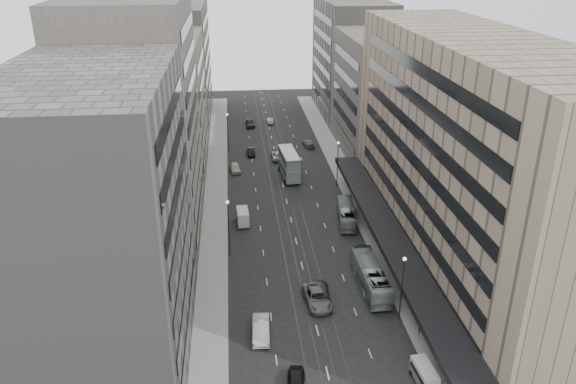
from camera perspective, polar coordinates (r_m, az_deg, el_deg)
name	(u,v)px	position (r m, az deg, el deg)	size (l,w,h in m)	color
ground	(310,300)	(69.95, 2.26, -10.87)	(220.00, 220.00, 0.00)	black
sidewalk_right	(347,179)	(104.47, 5.97, 1.30)	(4.00, 125.00, 0.15)	gray
sidewalk_left	(216,184)	(102.50, -7.29, 0.78)	(4.00, 125.00, 0.15)	gray
department_store	(469,156)	(75.70, 17.92, 3.46)	(19.20, 60.00, 30.00)	gray
building_right_mid	(381,96)	(116.37, 9.46, 9.63)	(15.00, 28.00, 24.00)	#4A4640
building_right_far	(352,59)	(144.48, 6.47, 13.33)	(15.00, 32.00, 28.00)	slate
building_left_a	(100,229)	(56.37, -18.53, -3.59)	(15.00, 28.00, 30.00)	slate
building_left_b	(138,126)	(80.35, -14.95, 6.51)	(15.00, 26.00, 34.00)	#4A4640
building_left_c	(162,107)	(107.30, -12.69, 8.46)	(15.00, 28.00, 25.00)	#73685A
building_left_d	(176,64)	(138.99, -11.33, 12.62)	(15.00, 38.00, 28.00)	slate
lamp_right_near	(402,281)	(64.97, 11.56, -8.88)	(0.44, 0.44, 8.32)	#262628
lamp_right_far	(338,158)	(99.90, 5.08, 3.43)	(0.44, 0.44, 8.32)	#262628
lamp_left_near	(228,221)	(77.12, -6.08, -2.99)	(0.44, 0.44, 8.32)	#262628
lamp_left_far	(228,128)	(117.17, -6.15, 6.46)	(0.44, 0.44, 8.32)	#262628
bus_near	(371,276)	(72.06, 8.40, -8.45)	(2.74, 11.70, 3.26)	gray
bus_far	(346,214)	(88.09, 5.93, -2.19)	(2.32, 9.92, 2.76)	gray
double_decker	(289,164)	(103.98, 0.11, 2.89)	(3.44, 9.39, 5.04)	slate
vw_microbus	(424,374)	(59.40, 13.69, -17.54)	(2.01, 3.96, 2.07)	#53585A
panel_van	(243,217)	(87.04, -4.61, -2.50)	(2.06, 3.95, 2.44)	#B6B2A4
sedan_0	(296,383)	(57.60, 0.82, -18.81)	(1.77, 4.40, 1.50)	black
sedan_1	(261,329)	(63.85, -2.76, -13.76)	(1.82, 5.22, 1.72)	silver
sedan_2	(317,297)	(68.89, 2.98, -10.64)	(2.80, 6.08, 1.69)	#5F5F62
sedan_3	(321,290)	(70.39, 3.33, -9.91)	(2.09, 5.14, 1.49)	#29292C
sedan_4	(235,168)	(107.87, -5.40, 2.46)	(1.83, 4.54, 1.55)	#B6A897
sedan_5	(251,152)	(116.42, -3.78, 4.10)	(1.50, 4.31, 1.42)	black
sedan_6	(278,155)	(113.99, -1.02, 3.74)	(2.51, 5.45, 1.52)	#BBBBB7
sedan_7	(308,143)	(121.51, 2.05, 4.98)	(1.96, 4.83, 1.40)	slate
sedan_8	(250,123)	(135.52, -3.87, 7.01)	(2.04, 5.06, 1.72)	black
sedan_9	(270,120)	(138.04, -1.82, 7.28)	(1.42, 4.06, 1.34)	#B4AD95
pedestrian	(421,326)	(65.48, 13.34, -13.13)	(0.70, 0.46, 1.92)	black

